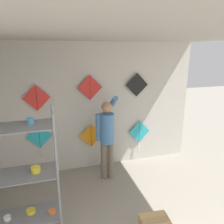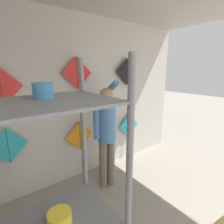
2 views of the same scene
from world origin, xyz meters
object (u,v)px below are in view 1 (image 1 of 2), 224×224
at_px(kite_2, 139,133).
at_px(shopkeeper, 107,134).
at_px(shelf_rack, 14,180).
at_px(kite_4, 90,88).
at_px(kite_1, 91,136).
at_px(kite_3, 37,98).
at_px(kite_5, 137,85).
at_px(kite_0, 40,138).

bearing_deg(kite_2, shopkeeper, -152.64).
height_order(shelf_rack, kite_4, kite_4).
relative_size(kite_1, kite_3, 1.00).
bearing_deg(kite_3, kite_5, 0.00).
bearing_deg(kite_1, shopkeeper, -64.27).
distance_m(shelf_rack, shopkeeper, 2.14).
xyz_separation_m(shelf_rack, kite_2, (2.49, 1.95, -0.43)).
relative_size(kite_1, kite_4, 1.00).
relative_size(kite_1, kite_5, 1.00).
relative_size(kite_2, kite_3, 1.39).
xyz_separation_m(shelf_rack, kite_5, (2.39, 1.95, 0.74)).
distance_m(shelf_rack, kite_0, 1.98).
distance_m(kite_3, kite_4, 1.09).
bearing_deg(kite_4, kite_2, -0.05).
height_order(shelf_rack, kite_0, shelf_rack).
distance_m(kite_2, kite_5, 1.17).
bearing_deg(kite_0, shopkeeper, -19.99).
bearing_deg(kite_5, kite_0, -179.97).
bearing_deg(shelf_rack, kite_0, 83.19).
xyz_separation_m(kite_0, kite_4, (1.09, 0.00, 1.01)).
bearing_deg(kite_4, kite_3, 180.00).
distance_m(shelf_rack, kite_1, 2.38).
bearing_deg(shelf_rack, kite_5, 39.26).
bearing_deg(kite_4, shelf_rack, -124.21).
xyz_separation_m(kite_1, kite_3, (-1.07, 0.00, 0.92)).
bearing_deg(kite_3, kite_0, -176.54).
height_order(kite_3, kite_5, kite_5).
xyz_separation_m(shelf_rack, kite_1, (1.32, 1.95, -0.35)).
bearing_deg(kite_1, kite_5, 0.00).
bearing_deg(kite_2, shelf_rack, -141.90).
relative_size(shelf_rack, kite_3, 3.77).
height_order(kite_0, kite_2, kite_0).
bearing_deg(shopkeeper, kite_2, 36.72).
distance_m(kite_1, kite_4, 1.08).
height_order(kite_2, kite_3, kite_3).
relative_size(shelf_rack, kite_5, 3.77).
xyz_separation_m(kite_0, kite_2, (2.25, 0.00, -0.15)).
bearing_deg(shopkeeper, kite_0, 169.37).
bearing_deg(kite_0, kite_5, 0.03).
bearing_deg(kite_1, kite_4, 0.00).
xyz_separation_m(kite_0, kite_1, (1.09, 0.00, -0.07)).
relative_size(kite_2, kite_4, 1.39).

